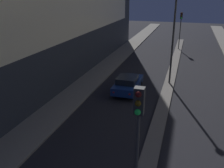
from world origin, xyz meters
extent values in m
cube|color=#66605B|center=(0.00, 20.57, 0.07)|extent=(0.90, 39.14, 0.14)
cylinder|color=#383838|center=(0.00, 3.39, 2.19)|extent=(0.12, 0.12, 4.10)
cube|color=#2D2D2D|center=(0.00, 3.39, 4.69)|extent=(0.32, 0.28, 0.90)
sphere|color=#4C0F0F|center=(0.00, 3.21, 4.99)|extent=(0.20, 0.20, 0.20)
sphere|color=#4C380A|center=(0.00, 3.21, 4.69)|extent=(0.20, 0.20, 0.20)
sphere|color=#1EEA4C|center=(0.00, 3.21, 4.39)|extent=(0.20, 0.20, 0.20)
cylinder|color=#383838|center=(0.00, 32.56, 2.19)|extent=(0.12, 0.12, 4.10)
cube|color=#2D2D2D|center=(0.00, 32.56, 4.69)|extent=(0.32, 0.28, 0.90)
sphere|color=#4C0F0F|center=(0.00, 32.38, 4.99)|extent=(0.20, 0.20, 0.20)
sphere|color=#4C380A|center=(0.00, 32.38, 4.69)|extent=(0.20, 0.20, 0.20)
sphere|color=#1EEA4C|center=(0.00, 32.38, 4.39)|extent=(0.20, 0.20, 0.20)
cylinder|color=#383838|center=(0.00, 17.97, 4.45)|extent=(0.16, 0.16, 8.63)
cube|color=navy|center=(-3.13, 15.16, 0.63)|extent=(1.78, 4.10, 0.62)
cube|color=black|center=(-3.13, 14.85, 1.17)|extent=(1.51, 1.84, 0.48)
cube|color=red|center=(-3.75, 13.11, 0.66)|extent=(0.14, 0.04, 0.10)
cube|color=red|center=(-2.51, 13.11, 0.66)|extent=(0.14, 0.04, 0.10)
cylinder|color=black|center=(-3.91, 16.43, 0.32)|extent=(0.22, 0.64, 0.64)
cylinder|color=black|center=(-2.35, 16.43, 0.32)|extent=(0.22, 0.64, 0.64)
cylinder|color=black|center=(-3.91, 13.89, 0.32)|extent=(0.22, 0.64, 0.64)
cylinder|color=black|center=(-2.35, 13.89, 0.32)|extent=(0.22, 0.64, 0.64)
camera|label=1|loc=(1.27, -3.59, 7.90)|focal=40.00mm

